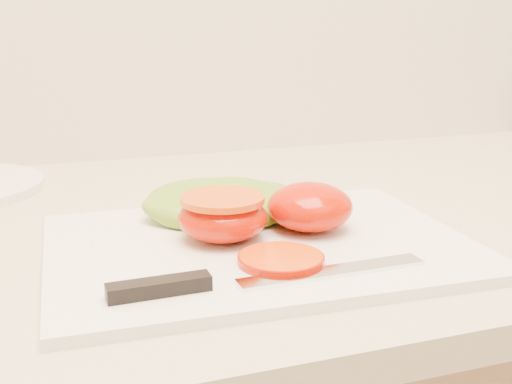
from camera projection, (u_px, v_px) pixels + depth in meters
name	position (u px, v px, depth m)	size (l,w,h in m)	color
cutting_board	(259.00, 246.00, 0.60)	(0.39, 0.28, 0.01)	white
tomato_half_dome	(310.00, 207.00, 0.63)	(0.08, 0.08, 0.05)	red
tomato_half_cut	(223.00, 216.00, 0.60)	(0.08, 0.08, 0.04)	red
tomato_slice_0	(281.00, 259.00, 0.55)	(0.07, 0.07, 0.01)	#FE540F
lettuce_leaf_0	(222.00, 203.00, 0.67)	(0.16, 0.11, 0.03)	#72A52B
lettuce_leaf_1	(264.00, 201.00, 0.69)	(0.11, 0.08, 0.02)	#72A52B
knife	(231.00, 281.00, 0.50)	(0.26, 0.03, 0.01)	silver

